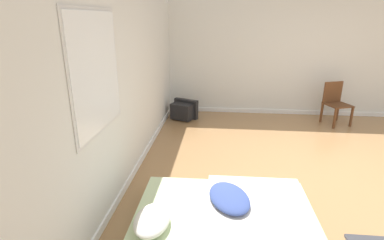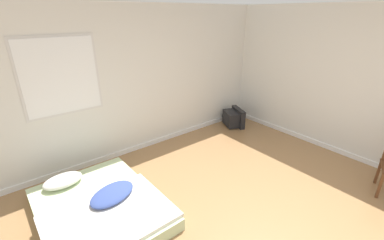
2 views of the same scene
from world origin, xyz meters
name	(u,v)px [view 2 (image 2 of 2)]	position (x,y,z in m)	size (l,w,h in m)	color
wall_back	(132,83)	(-0.02, 2.95, 1.29)	(8.09, 0.08, 2.60)	silver
mattress_bed	(100,207)	(-1.23, 1.65, 0.11)	(1.42, 1.85, 0.31)	beige
crt_tv	(234,118)	(2.24, 2.53, 0.20)	(0.52, 0.59, 0.41)	black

